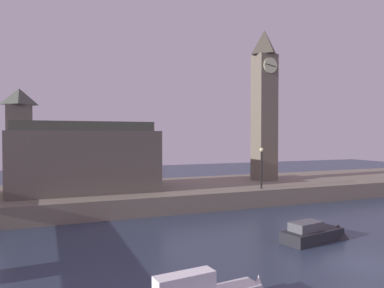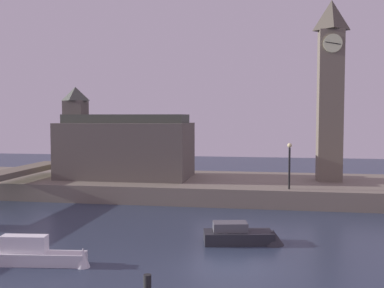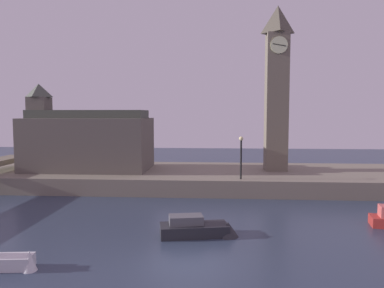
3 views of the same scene
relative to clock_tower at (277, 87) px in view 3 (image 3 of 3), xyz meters
name	(u,v)px [view 3 (image 3 of 3)]	position (x,y,z in m)	size (l,w,h in m)	color
ground_plane	(187,265)	(-7.13, -20.39, -9.74)	(120.00, 120.00, 0.00)	#2D384C
far_embankment	(203,177)	(-7.13, -0.39, -8.99)	(70.00, 12.00, 1.50)	slate
clock_tower	(277,87)	(0.00, 0.00, 0.00)	(2.32, 2.36, 16.01)	#6B6051
parliament_hall	(86,140)	(-19.00, -0.60, -5.31)	(12.13, 6.71, 8.62)	#5B544C
streetlamp	(241,152)	(-3.73, -5.31, -5.93)	(0.36, 0.36, 3.68)	black
boat_barge_dark	(202,228)	(-6.63, -16.09, -9.30)	(4.88, 2.31, 1.31)	#232328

